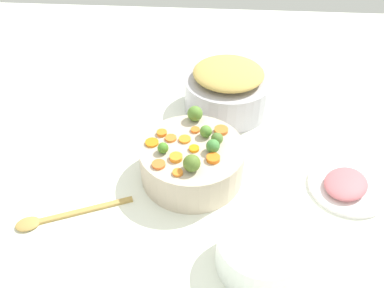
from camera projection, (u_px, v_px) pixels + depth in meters
name	position (u px, v px, depth m)	size (l,w,h in m)	color
tabletop	(174.00, 185.00, 1.03)	(2.40, 2.40, 0.02)	white
serving_bowl_carrots	(192.00, 161.00, 1.01)	(0.28, 0.28, 0.10)	#C2B19A
metal_pot	(227.00, 94.00, 1.25)	(0.28, 0.28, 0.11)	#B2B0B9
stuffing_mound	(229.00, 73.00, 1.19)	(0.22, 0.22, 0.05)	tan
carrot_slice_0	(178.00, 173.00, 0.91)	(0.03, 0.03, 0.01)	orange
carrot_slice_1	(195.00, 130.00, 1.03)	(0.02, 0.02, 0.01)	orange
carrot_slice_2	(194.00, 149.00, 0.97)	(0.03, 0.03, 0.01)	orange
carrot_slice_3	(213.00, 158.00, 0.94)	(0.03, 0.03, 0.01)	orange
carrot_slice_4	(221.00, 130.00, 1.02)	(0.04, 0.04, 0.01)	orange
carrot_slice_5	(171.00, 138.00, 1.00)	(0.03, 0.03, 0.01)	orange
carrot_slice_6	(185.00, 139.00, 1.00)	(0.03, 0.03, 0.01)	orange
carrot_slice_7	(162.00, 133.00, 1.01)	(0.03, 0.03, 0.01)	orange
carrot_slice_8	(159.00, 164.00, 0.93)	(0.03, 0.03, 0.01)	orange
carrot_slice_9	(176.00, 157.00, 0.94)	(0.03, 0.03, 0.01)	orange
carrot_slice_10	(152.00, 143.00, 0.99)	(0.03, 0.03, 0.01)	orange
brussels_sprout_0	(217.00, 139.00, 0.98)	(0.03, 0.03, 0.03)	#4E7530
brussels_sprout_1	(192.00, 163.00, 0.90)	(0.04, 0.04, 0.04)	#547329
brussels_sprout_2	(163.00, 148.00, 0.96)	(0.03, 0.03, 0.03)	#488326
brussels_sprout_3	(195.00, 114.00, 1.05)	(0.04, 0.04, 0.04)	#54812F
brussels_sprout_4	(206.00, 131.00, 1.00)	(0.03, 0.03, 0.03)	#528731
brussels_sprout_5	(213.00, 146.00, 0.96)	(0.03, 0.03, 0.03)	#42843A
wooden_spoon	(55.00, 218.00, 0.93)	(0.14, 0.27, 0.01)	#AD8B47
casserole_dish	(259.00, 251.00, 0.81)	(0.18, 0.18, 0.09)	white
ham_plate	(347.00, 187.00, 1.01)	(0.20, 0.20, 0.01)	white
ham_slice_main	(346.00, 184.00, 0.99)	(0.13, 0.10, 0.03)	#BE6269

